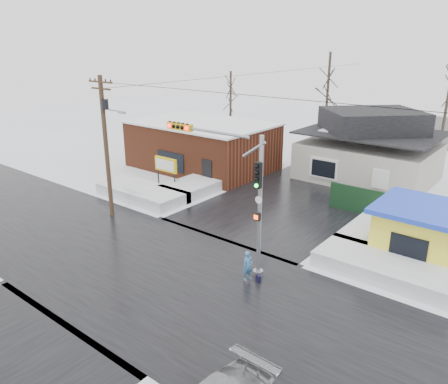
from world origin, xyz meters
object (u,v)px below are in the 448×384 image
Objects in this scene: marquee_sign at (166,166)px; kiosk at (421,231)px; traffic_signal at (233,182)px; pedestrian at (248,266)px; utility_pole at (106,139)px.

marquee_sign is 0.55× the size of kiosk.
traffic_signal is 4.69× the size of pedestrian.
traffic_signal reaches higher than pedestrian.
marquee_sign is at bearing 81.35° from pedestrian.
pedestrian is (1.41, -0.61, -3.79)m from traffic_signal.
traffic_signal is at bearing -135.16° from kiosk.
utility_pole is at bearing 104.85° from pedestrian.
kiosk is at bearing 1.55° from marquee_sign.
marquee_sign is 1.71× the size of pedestrian.
traffic_signal is at bearing 86.96° from pedestrian.
marquee_sign is at bearing 150.28° from traffic_signal.
kiosk is at bearing 44.84° from traffic_signal.
pedestrian is at bearing -29.07° from marquee_sign.
traffic_signal is 1.52× the size of kiosk.
traffic_signal reaches higher than kiosk.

